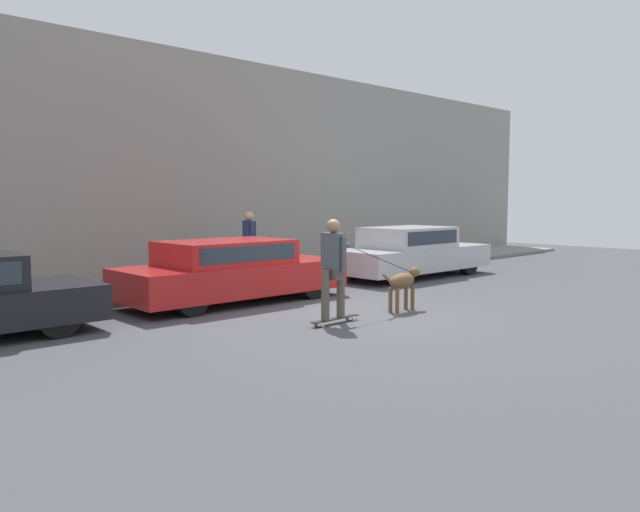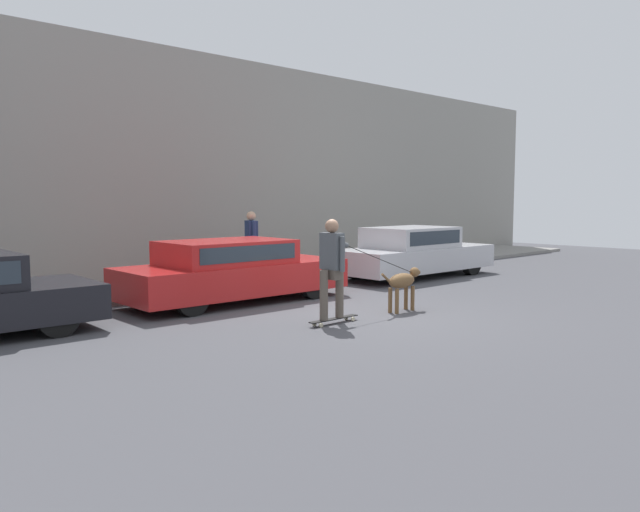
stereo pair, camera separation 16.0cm
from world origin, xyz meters
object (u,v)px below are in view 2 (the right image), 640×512
(parked_car_2, at_px, (414,253))
(dog, at_px, (403,282))
(skateboarder, at_px, (333,264))
(parked_car_1, at_px, (232,271))
(pedestrian_with_bag, at_px, (252,242))
(fire_hydrant, at_px, (308,270))

(parked_car_2, relative_size, dog, 4.19)
(parked_car_2, bearing_deg, skateboarder, -152.84)
(parked_car_1, height_order, pedestrian_with_bag, pedestrian_with_bag)
(dog, distance_m, fire_hydrant, 3.82)
(parked_car_1, bearing_deg, fire_hydrant, 17.97)
(parked_car_1, xyz_separation_m, dog, (1.62, -2.87, -0.08))
(parked_car_2, distance_m, skateboarder, 6.31)
(pedestrian_with_bag, bearing_deg, fire_hydrant, 153.35)
(skateboarder, bearing_deg, parked_car_2, 25.90)
(parked_car_1, height_order, fire_hydrant, parked_car_1)
(fire_hydrant, bearing_deg, parked_car_1, -163.39)
(parked_car_2, height_order, pedestrian_with_bag, pedestrian_with_bag)
(parked_car_1, bearing_deg, dog, -59.28)
(dog, bearing_deg, fire_hydrant, 70.36)
(parked_car_2, xyz_separation_m, pedestrian_with_bag, (-3.76, 1.78, 0.36))
(parked_car_1, bearing_deg, pedestrian_with_bag, 45.86)
(parked_car_2, relative_size, pedestrian_with_bag, 2.88)
(parked_car_2, relative_size, fire_hydrant, 7.03)
(fire_hydrant, bearing_deg, parked_car_2, -15.48)
(pedestrian_with_bag, distance_m, fire_hydrant, 1.45)
(skateboarder, bearing_deg, pedestrian_with_bag, 67.13)
(parked_car_1, distance_m, skateboarder, 2.84)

